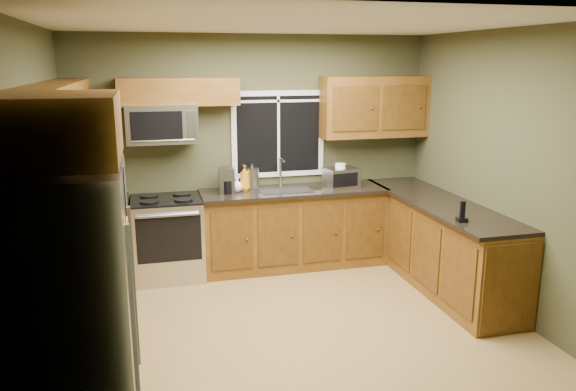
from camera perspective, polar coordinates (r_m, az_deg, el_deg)
name	(u,v)px	position (r m, az deg, el deg)	size (l,w,h in m)	color
floor	(292,323)	(5.40, 0.42, -12.85)	(4.20, 4.20, 0.00)	olive
ceiling	(293,23)	(4.84, 0.48, 17.11)	(4.20, 4.20, 0.00)	white
back_wall	(253,152)	(6.67, -3.54, 4.47)	(4.20, 4.20, 0.00)	#3F4026
front_wall	(372,246)	(3.30, 8.54, -5.13)	(4.20, 4.20, 0.00)	#3F4026
left_wall	(36,197)	(4.86, -24.22, -0.12)	(3.60, 3.60, 0.00)	#3F4026
right_wall	(501,171)	(5.84, 20.81, 2.30)	(3.60, 3.60, 0.00)	#3F4026
window	(278,134)	(6.69, -0.99, 6.27)	(1.12, 0.03, 1.02)	white
base_cabinets_left	(90,278)	(5.53, -19.44, -7.90)	(0.60, 2.65, 0.90)	brown
countertop_left	(89,229)	(5.38, -19.56, -3.22)	(0.65, 2.65, 0.04)	black
base_cabinets_back	(294,229)	(6.68, 0.57, -3.42)	(2.17, 0.60, 0.90)	brown
countertop_back	(294,191)	(6.53, 0.64, 0.46)	(2.17, 0.65, 0.04)	black
base_cabinets_peninsula	(439,245)	(6.34, 15.10, -4.84)	(0.60, 2.52, 0.90)	brown
countertop_peninsula	(439,203)	(6.21, 15.13, -0.72)	(0.65, 2.50, 0.04)	black
upper_cabinets_left	(60,125)	(5.22, -22.13, 6.63)	(0.33, 2.65, 0.72)	brown
upper_cabinets_back_left	(179,92)	(6.33, -11.04, 10.32)	(1.30, 0.33, 0.30)	brown
upper_cabinets_back_right	(374,107)	(6.88, 8.76, 8.89)	(1.30, 0.33, 0.72)	brown
upper_cabinet_over_fridge	(52,128)	(3.43, -22.83, 6.33)	(0.72, 0.90, 0.38)	brown
refrigerator	(71,314)	(3.72, -21.21, -11.17)	(0.74, 0.90, 1.80)	#B7B7BC
range	(168,238)	(6.44, -12.09, -4.21)	(0.76, 0.69, 0.94)	#B7B7BC
microwave	(162,124)	(6.32, -12.71, 7.13)	(0.76, 0.41, 0.42)	#B7B7BC
sink	(284,189)	(6.52, -0.38, 0.71)	(0.60, 0.42, 0.36)	slate
toaster_oven	(341,178)	(6.64, 5.44, 1.82)	(0.42, 0.35, 0.24)	#B7B7BC
coffee_maker	(227,181)	(6.38, -6.26, 1.46)	(0.18, 0.24, 0.28)	slate
kettle	(252,177)	(6.57, -3.68, 1.89)	(0.17, 0.17, 0.30)	#B7B7BC
paper_towel_roll	(340,175)	(6.64, 5.31, 2.05)	(0.14, 0.14, 0.31)	white
soap_bottle_a	(245,178)	(6.49, -4.43, 1.81)	(0.11, 0.11, 0.29)	orange
soap_bottle_c	(237,184)	(6.43, -5.22, 1.12)	(0.13, 0.13, 0.17)	white
cordless_phone	(462,215)	(5.46, 17.27, -1.95)	(0.10, 0.10, 0.20)	black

